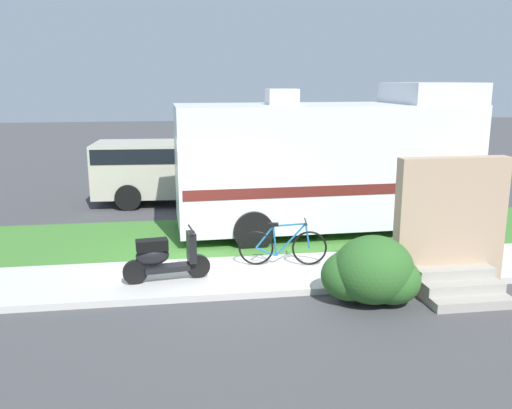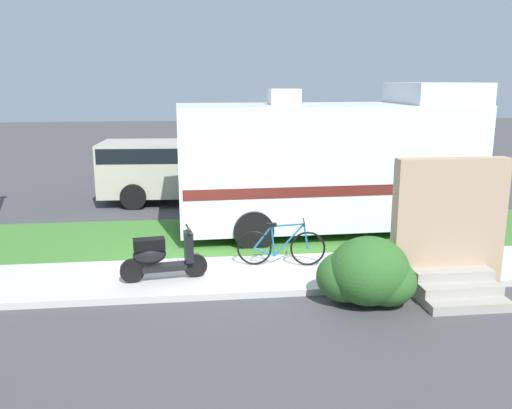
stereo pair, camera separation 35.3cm
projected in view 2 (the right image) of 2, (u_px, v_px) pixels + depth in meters
name	position (u px, v px, depth m)	size (l,w,h in m)	color
ground_plane	(195.00, 260.00, 11.47)	(80.00, 80.00, 0.00)	#424244
sidewalk	(195.00, 278.00, 10.29)	(24.00, 2.00, 0.12)	beige
grass_strip	(194.00, 238.00, 12.91)	(24.00, 3.40, 0.08)	#3D752D
motorhome_rv	(331.00, 163.00, 13.18)	(7.20, 2.75, 3.64)	silver
scooter	(160.00, 256.00, 9.91)	(1.59, 0.54, 0.97)	black
bicycle	(281.00, 246.00, 10.72)	(1.74, 0.52, 0.90)	black
pickup_truck_near	(175.00, 170.00, 16.78)	(5.77, 2.44, 1.86)	#B7B29E
porch_steps	(451.00, 240.00, 9.55)	(2.00, 1.26, 2.40)	#9E998E
bush_by_porch	(367.00, 274.00, 9.07)	(1.63, 1.22, 1.16)	#2D6026
bottle_green	(367.00, 263.00, 10.62)	(0.06, 0.06, 0.25)	#19722D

